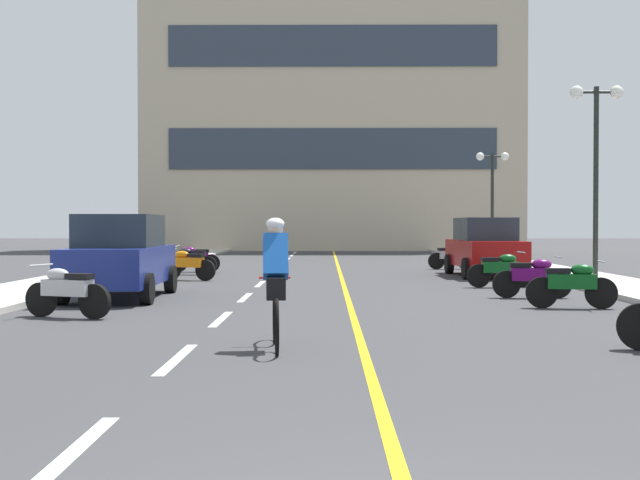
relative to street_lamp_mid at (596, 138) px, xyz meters
The scene contains 30 objects.
ground_plane 8.61m from the street_lamp_mid, 161.87° to the left, with size 140.00×140.00×0.00m, color #38383A.
curb_left 15.91m from the street_lamp_mid, 159.60° to the left, with size 2.40×72.00×0.12m, color #B7B2A8.
curb_right 6.66m from the street_lamp_mid, 90.51° to the left, with size 2.40×72.00×0.12m, color #B7B2A8.
lane_dash_0 19.44m from the street_lamp_mid, 119.08° to the right, with size 0.14×2.20×0.01m, color silver.
lane_dash_1 16.15m from the street_lamp_mid, 126.22° to the right, with size 0.14×2.20×0.01m, color silver.
lane_dash_2 13.26m from the street_lamp_mid, 136.99° to the right, with size 0.14×2.20×0.01m, color silver.
lane_dash_3 11.08m from the street_lamp_mid, 153.42° to the right, with size 0.14×2.20×0.01m, color silver.
lane_dash_4 10.09m from the street_lamp_mid, behind, with size 0.14×2.20×0.01m, color silver.
lane_dash_5 10.62m from the street_lamp_mid, 159.96° to the left, with size 0.14×2.20×0.01m, color silver.
lane_dash_6 12.48m from the street_lamp_mid, 141.44° to the left, with size 0.14×2.20×0.01m, color silver.
lane_dash_7 15.19m from the street_lamp_mid, 129.12° to the left, with size 0.14×2.20×0.01m, color silver.
lane_dash_8 18.38m from the street_lamp_mid, 121.03° to the left, with size 0.14×2.20×0.01m, color silver.
lane_dash_9 21.84m from the street_lamp_mid, 115.52° to the left, with size 0.14×2.20×0.01m, color silver.
lane_dash_10 25.45m from the street_lamp_mid, 111.59° to the left, with size 0.14×2.20×0.01m, color silver.
lane_dash_11 29.17m from the street_lamp_mid, 108.67° to the left, with size 0.14×2.20×0.01m, color silver.
centre_line_yellow 9.68m from the street_lamp_mid, 142.48° to the left, with size 0.12×66.00×0.01m, color gold.
office_building 31.54m from the street_lamp_mid, 103.22° to the left, with size 23.73×7.50×20.78m.
street_lamp_mid is the anchor object (origin of this frame).
street_lamp_far 13.33m from the street_lamp_mid, 90.31° to the left, with size 1.46×0.36×4.70m.
parked_car_near 13.24m from the street_lamp_mid, 157.98° to the right, with size 2.01×4.24×1.82m.
parked_car_mid 4.79m from the street_lamp_mid, 133.65° to the left, with size 2.03×4.25×1.82m.
motorcycle_2 15.04m from the street_lamp_mid, 144.61° to the right, with size 1.64×0.80×0.92m.
motorcycle_3 8.22m from the street_lamp_mid, 111.95° to the right, with size 1.70×0.60×0.92m.
motorcycle_4 6.60m from the street_lamp_mid, 122.08° to the right, with size 1.70×0.60×0.92m.
motorcycle_5 4.97m from the street_lamp_mid, 149.45° to the right, with size 1.70×0.60×0.92m.
motorcycle_6 12.01m from the street_lamp_mid, behind, with size 1.65×0.77×0.92m.
motorcycle_7 12.78m from the street_lamp_mid, 164.07° to the left, with size 1.70×0.60×0.92m.
motorcycle_8 13.34m from the street_lamp_mid, 157.97° to the left, with size 1.70×0.60×0.92m.
motorcycle_9 8.07m from the street_lamp_mid, 113.96° to the left, with size 1.68×0.66×0.92m.
cyclist_rider 14.69m from the street_lamp_mid, 124.44° to the right, with size 0.43×1.77×1.71m.
Camera 1 is at (-0.23, -3.42, 1.60)m, focal length 44.66 mm.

